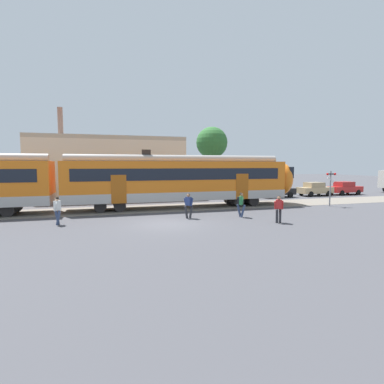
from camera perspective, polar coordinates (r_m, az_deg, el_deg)
The scene contains 14 objects.
ground_plane at distance 18.06m, azimuth -4.89°, elevation -6.08°, with size 160.00×160.00×0.00m, color #424247.
track_bed at distance 24.67m, azimuth -28.06°, elevation -3.62°, with size 80.00×4.40×0.01m, color slate.
commuter_train at distance 24.07m, azimuth -22.49°, elevation 1.77°, with size 38.05×3.07×4.73m.
pedestrian_white at distance 19.33m, azimuth -24.27°, elevation -2.89°, with size 0.49×0.67×1.67m.
pedestrian_navy at distance 19.71m, azimuth -0.62°, elevation -2.20°, with size 0.70×0.51×1.67m.
pedestrian_green at distance 20.47m, azimuth 9.26°, elevation -1.99°, with size 0.56×0.66×1.67m.
pedestrian_red at distance 18.96m, azimuth 16.20°, elevation -2.70°, with size 0.67×0.55×1.67m.
parked_car_black at distance 33.83m, azimuth 15.73°, elevation 0.34°, with size 4.06×1.87×1.54m.
parked_car_tan at distance 36.99m, azimuth 22.35°, elevation 0.55°, with size 4.08×1.91×1.54m.
parked_car_red at distance 39.98m, azimuth 27.09°, elevation 0.69°, with size 4.07×1.91×1.54m.
crossing_signal at distance 27.99m, azimuth 24.89°, elevation 1.60°, with size 0.96×0.22×3.00m.
background_building at distance 32.63m, azimuth -15.45°, elevation 4.45°, with size 15.33×5.00×9.20m.
street_tree_right at distance 39.91m, azimuth 3.80°, elevation 9.34°, with size 4.11×4.11×8.50m.
street_tree_left at distance 36.61m, azimuth -27.65°, elevation 6.19°, with size 2.84×2.84×6.01m.
Camera 1 is at (-3.56, -17.35, 3.52)m, focal length 28.00 mm.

